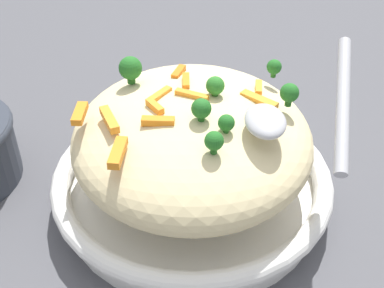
{
  "coord_description": "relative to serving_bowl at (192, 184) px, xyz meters",
  "views": [
    {
      "loc": [
        -0.45,
        0.01,
        0.43
      ],
      "look_at": [
        0.0,
        0.0,
        0.09
      ],
      "focal_mm": 47.78,
      "sensor_mm": 36.0,
      "label": 1
    }
  ],
  "objects": [
    {
      "name": "serving_spoon",
      "position": [
        -0.06,
        -0.09,
        0.13
      ],
      "size": [
        0.14,
        0.11,
        0.07
      ],
      "color": "#B7B7BC",
      "rests_on": "pasta_mound"
    },
    {
      "name": "ground_plane",
      "position": [
        0.0,
        0.0,
        -0.03
      ],
      "size": [
        2.4,
        2.4,
        0.0
      ],
      "primitive_type": "plane",
      "color": "#4C4C51"
    },
    {
      "name": "carrot_piece_0",
      "position": [
        0.03,
        -0.07,
        0.11
      ],
      "size": [
        0.03,
        0.01,
        0.01
      ],
      "primitive_type": "cube",
      "rotation": [
        0.0,
        0.0,
        3.01
      ],
      "color": "orange",
      "rests_on": "pasta_mound"
    },
    {
      "name": "carrot_piece_4",
      "position": [
        -0.01,
        0.11,
        0.11
      ],
      "size": [
        0.04,
        0.01,
        0.01
      ],
      "primitive_type": "cube",
      "rotation": [
        0.0,
        0.0,
        6.22
      ],
      "color": "orange",
      "rests_on": "pasta_mound"
    },
    {
      "name": "broccoli_floret_3",
      "position": [
        0.01,
        -0.02,
        0.13
      ],
      "size": [
        0.02,
        0.02,
        0.02
      ],
      "color": "#296820",
      "rests_on": "pasta_mound"
    },
    {
      "name": "broccoli_floret_6",
      "position": [
        0.05,
        0.07,
        0.13
      ],
      "size": [
        0.03,
        0.03,
        0.03
      ],
      "color": "#205B1C",
      "rests_on": "pasta_mound"
    },
    {
      "name": "carrot_piece_2",
      "position": [
        -0.04,
        0.03,
        0.12
      ],
      "size": [
        0.01,
        0.03,
        0.01
      ],
      "primitive_type": "cube",
      "rotation": [
        0.0,
        0.0,
        4.64
      ],
      "color": "orange",
      "rests_on": "pasta_mound"
    },
    {
      "name": "carrot_piece_6",
      "position": [
        -0.08,
        0.07,
        0.11
      ],
      "size": [
        0.04,
        0.02,
        0.01
      ],
      "primitive_type": "cube",
      "rotation": [
        0.0,
        0.0,
        3.02
      ],
      "color": "orange",
      "rests_on": "pasta_mound"
    },
    {
      "name": "broccoli_floret_0",
      "position": [
        -0.03,
        -0.01,
        0.13
      ],
      "size": [
        0.02,
        0.02,
        0.02
      ],
      "color": "#205B1C",
      "rests_on": "pasta_mound"
    },
    {
      "name": "carrot_piece_1",
      "position": [
        0.07,
        0.01,
        0.11
      ],
      "size": [
        0.03,
        0.02,
        0.01
      ],
      "primitive_type": "cube",
      "rotation": [
        0.0,
        0.0,
        2.77
      ],
      "color": "orange",
      "rests_on": "pasta_mound"
    },
    {
      "name": "broccoli_floret_4",
      "position": [
        0.06,
        -0.09,
        0.12
      ],
      "size": [
        0.02,
        0.02,
        0.02
      ],
      "color": "#205B1C",
      "rests_on": "pasta_mound"
    },
    {
      "name": "carrot_piece_8",
      "position": [
        0.01,
        0.0,
        0.12
      ],
      "size": [
        0.02,
        0.04,
        0.01
      ],
      "primitive_type": "cube",
      "rotation": [
        0.0,
        0.0,
        4.26
      ],
      "color": "orange",
      "rests_on": "pasta_mound"
    },
    {
      "name": "carrot_piece_5",
      "position": [
        0.04,
        0.01,
        0.12
      ],
      "size": [
        0.03,
        0.01,
        0.01
      ],
      "primitive_type": "cube",
      "rotation": [
        0.0,
        0.0,
        6.28
      ],
      "color": "orange",
      "rests_on": "pasta_mound"
    },
    {
      "name": "carrot_piece_3",
      "position": [
        -0.01,
        0.04,
        0.12
      ],
      "size": [
        0.03,
        0.02,
        0.01
      ],
      "primitive_type": "cube",
      "rotation": [
        0.0,
        0.0,
        0.58
      ],
      "color": "orange",
      "rests_on": "pasta_mound"
    },
    {
      "name": "broccoli_floret_2",
      "position": [
        -0.05,
        -0.03,
        0.12
      ],
      "size": [
        0.02,
        0.02,
        0.02
      ],
      "color": "#205B1C",
      "rests_on": "pasta_mound"
    },
    {
      "name": "serving_bowl",
      "position": [
        0.0,
        0.0,
        0.0
      ],
      "size": [
        0.32,
        0.32,
        0.05
      ],
      "color": "white",
      "rests_on": "ground_plane"
    },
    {
      "name": "broccoli_floret_1",
      "position": [
        -0.08,
        -0.02,
        0.12
      ],
      "size": [
        0.02,
        0.02,
        0.02
      ],
      "color": "#205B1C",
      "rests_on": "pasta_mound"
    },
    {
      "name": "carrot_piece_7",
      "position": [
        -0.03,
        0.08,
        0.11
      ],
      "size": [
        0.04,
        0.02,
        0.01
      ],
      "primitive_type": "cube",
      "rotation": [
        0.0,
        0.0,
        0.38
      ],
      "color": "orange",
      "rests_on": "pasta_mound"
    },
    {
      "name": "carrot_piece_10",
      "position": [
        0.01,
        0.03,
        0.12
      ],
      "size": [
        0.03,
        0.03,
        0.01
      ],
      "primitive_type": "cube",
      "rotation": [
        0.0,
        0.0,
        5.62
      ],
      "color": "orange",
      "rests_on": "pasta_mound"
    },
    {
      "name": "carrot_piece_9",
      "position": [
        0.01,
        -0.07,
        0.11
      ],
      "size": [
        0.04,
        0.04,
        0.01
      ],
      "primitive_type": "cube",
      "rotation": [
        0.0,
        0.0,
        0.83
      ],
      "color": "orange",
      "rests_on": "pasta_mound"
    },
    {
      "name": "pasta_mound",
      "position": [
        0.0,
        0.0,
        0.07
      ],
      "size": [
        0.28,
        0.26,
        0.1
      ],
      "primitive_type": "ellipsoid",
      "color": "beige",
      "rests_on": "serving_bowl"
    },
    {
      "name": "broccoli_floret_5",
      "position": [
        0.0,
        -0.1,
        0.12
      ],
      "size": [
        0.02,
        0.02,
        0.03
      ],
      "color": "#205B1C",
      "rests_on": "pasta_mound"
    }
  ]
}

